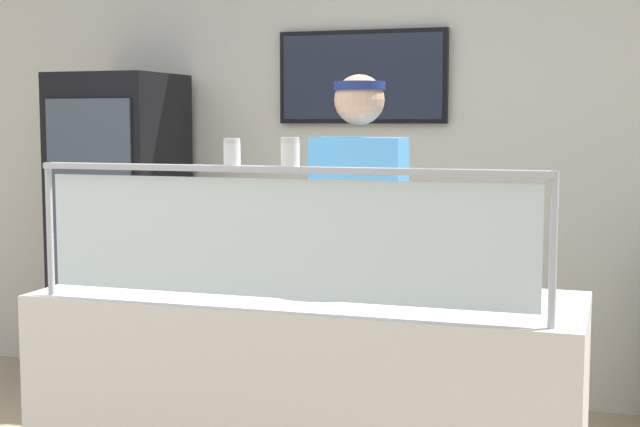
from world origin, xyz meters
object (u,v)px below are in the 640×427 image
at_px(pepper_flake_shaker, 290,154).
at_px(pizza_tray, 326,285).
at_px(pizza_server, 334,281).
at_px(parmesan_shaker, 232,154).
at_px(worker_figure, 359,255).
at_px(drink_fridge, 121,234).

bearing_deg(pepper_flake_shaker, pizza_tray, 90.33).
xyz_separation_m(pizza_server, parmesan_shaker, (-0.24, -0.37, 0.47)).
relative_size(pizza_tray, worker_figure, 0.26).
bearing_deg(pizza_server, pepper_flake_shaker, -94.19).
xyz_separation_m(pepper_flake_shaker, worker_figure, (-0.02, 0.91, -0.46)).
xyz_separation_m(pizza_tray, drink_fridge, (-1.71, 1.49, -0.05)).
relative_size(parmesan_shaker, worker_figure, 0.05).
relative_size(pepper_flake_shaker, drink_fridge, 0.05).
height_order(pizza_server, drink_fridge, drink_fridge).
relative_size(pizza_server, worker_figure, 0.16).
bearing_deg(pizza_tray, pepper_flake_shaker, -89.67).
height_order(worker_figure, drink_fridge, drink_fridge).
relative_size(parmesan_shaker, drink_fridge, 0.05).
distance_m(pizza_tray, pizza_server, 0.05).
bearing_deg(pepper_flake_shaker, worker_figure, 91.22).
bearing_deg(drink_fridge, pizza_tray, -41.03).
distance_m(parmesan_shaker, pepper_flake_shaker, 0.20).
xyz_separation_m(pizza_tray, pepper_flake_shaker, (0.00, -0.39, 0.50)).
height_order(pizza_server, worker_figure, worker_figure).
bearing_deg(drink_fridge, pepper_flake_shaker, -47.63).
height_order(pizza_server, parmesan_shaker, parmesan_shaker).
bearing_deg(pizza_tray, drink_fridge, 138.97).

